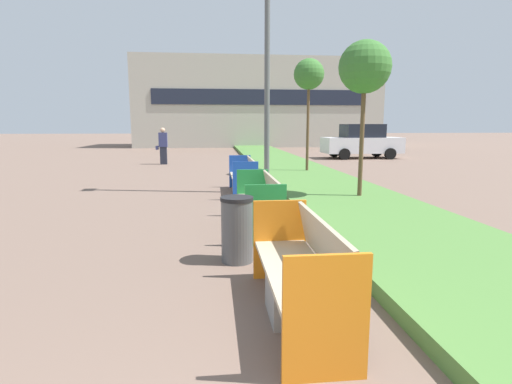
{
  "coord_description": "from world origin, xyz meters",
  "views": [
    {
      "loc": [
        0.14,
        0.02,
        1.8
      ],
      "look_at": [
        0.9,
        7.14,
        0.6
      ],
      "focal_mm": 28.0,
      "sensor_mm": 36.0,
      "label": 1
    }
  ],
  "objects_px": {
    "bench_green_frame": "(260,208)",
    "street_lamp_post": "(267,26)",
    "bench_orange_frame": "(300,280)",
    "sapling_tree_near": "(365,68)",
    "bench_blue_frame": "(244,179)",
    "litter_bin": "(237,229)",
    "pedestrian_walking": "(163,146)",
    "parked_car_distant": "(362,142)",
    "sapling_tree_far": "(309,76)"
  },
  "relations": [
    {
      "from": "litter_bin",
      "to": "sapling_tree_near",
      "type": "bearing_deg",
      "value": 50.58
    },
    {
      "from": "litter_bin",
      "to": "sapling_tree_far",
      "type": "bearing_deg",
      "value": 71.2
    },
    {
      "from": "street_lamp_post",
      "to": "sapling_tree_far",
      "type": "xyz_separation_m",
      "value": [
        1.97,
        3.66,
        -0.76
      ]
    },
    {
      "from": "bench_orange_frame",
      "to": "pedestrian_walking",
      "type": "xyz_separation_m",
      "value": [
        -3.12,
        15.41,
        0.49
      ]
    },
    {
      "from": "bench_green_frame",
      "to": "sapling_tree_far",
      "type": "xyz_separation_m",
      "value": [
        2.58,
        7.41,
        3.15
      ]
    },
    {
      "from": "litter_bin",
      "to": "sapling_tree_far",
      "type": "height_order",
      "value": "sapling_tree_far"
    },
    {
      "from": "sapling_tree_far",
      "to": "bench_green_frame",
      "type": "bearing_deg",
      "value": -109.19
    },
    {
      "from": "bench_blue_frame",
      "to": "litter_bin",
      "type": "bearing_deg",
      "value": -95.29
    },
    {
      "from": "sapling_tree_far",
      "to": "bench_orange_frame",
      "type": "bearing_deg",
      "value": -103.59
    },
    {
      "from": "sapling_tree_near",
      "to": "pedestrian_walking",
      "type": "relative_size",
      "value": 2.17
    },
    {
      "from": "bench_green_frame",
      "to": "sapling_tree_far",
      "type": "relative_size",
      "value": 0.5
    },
    {
      "from": "pedestrian_walking",
      "to": "sapling_tree_near",
      "type": "bearing_deg",
      "value": -60.43
    },
    {
      "from": "bench_blue_frame",
      "to": "pedestrian_walking",
      "type": "distance_m",
      "value": 8.95
    },
    {
      "from": "sapling_tree_far",
      "to": "litter_bin",
      "type": "bearing_deg",
      "value": -108.8
    },
    {
      "from": "litter_bin",
      "to": "sapling_tree_near",
      "type": "relative_size",
      "value": 0.24
    },
    {
      "from": "pedestrian_walking",
      "to": "parked_car_distant",
      "type": "xyz_separation_m",
      "value": [
        10.42,
        2.37,
        0.06
      ]
    },
    {
      "from": "bench_green_frame",
      "to": "sapling_tree_near",
      "type": "xyz_separation_m",
      "value": [
        2.58,
        2.11,
        2.68
      ]
    },
    {
      "from": "sapling_tree_far",
      "to": "parked_car_distant",
      "type": "distance_m",
      "value": 8.92
    },
    {
      "from": "litter_bin",
      "to": "pedestrian_walking",
      "type": "xyz_separation_m",
      "value": [
        -2.62,
        13.79,
        0.42
      ]
    },
    {
      "from": "street_lamp_post",
      "to": "bench_orange_frame",
      "type": "bearing_deg",
      "value": -94.99
    },
    {
      "from": "bench_blue_frame",
      "to": "pedestrian_walking",
      "type": "relative_size",
      "value": 1.24
    },
    {
      "from": "bench_blue_frame",
      "to": "sapling_tree_far",
      "type": "bearing_deg",
      "value": 54.63
    },
    {
      "from": "bench_blue_frame",
      "to": "litter_bin",
      "type": "xyz_separation_m",
      "value": [
        -0.5,
        -5.42,
        0.07
      ]
    },
    {
      "from": "bench_orange_frame",
      "to": "sapling_tree_near",
      "type": "relative_size",
      "value": 0.55
    },
    {
      "from": "bench_blue_frame",
      "to": "street_lamp_post",
      "type": "xyz_separation_m",
      "value": [
        0.61,
        -0.02,
        3.91
      ]
    },
    {
      "from": "street_lamp_post",
      "to": "parked_car_distant",
      "type": "bearing_deg",
      "value": 58.11
    },
    {
      "from": "litter_bin",
      "to": "street_lamp_post",
      "type": "xyz_separation_m",
      "value": [
        1.11,
        5.4,
        3.83
      ]
    },
    {
      "from": "bench_green_frame",
      "to": "street_lamp_post",
      "type": "relative_size",
      "value": 0.27
    },
    {
      "from": "bench_green_frame",
      "to": "sapling_tree_near",
      "type": "height_order",
      "value": "sapling_tree_near"
    },
    {
      "from": "pedestrian_walking",
      "to": "litter_bin",
      "type": "bearing_deg",
      "value": -79.26
    },
    {
      "from": "sapling_tree_near",
      "to": "pedestrian_walking",
      "type": "height_order",
      "value": "sapling_tree_near"
    },
    {
      "from": "bench_blue_frame",
      "to": "street_lamp_post",
      "type": "relative_size",
      "value": 0.27
    },
    {
      "from": "bench_blue_frame",
      "to": "parked_car_distant",
      "type": "distance_m",
      "value": 13.0
    },
    {
      "from": "bench_green_frame",
      "to": "bench_blue_frame",
      "type": "relative_size",
      "value": 0.99
    },
    {
      "from": "bench_blue_frame",
      "to": "sapling_tree_near",
      "type": "height_order",
      "value": "sapling_tree_near"
    },
    {
      "from": "parked_car_distant",
      "to": "bench_green_frame",
      "type": "bearing_deg",
      "value": -117.86
    },
    {
      "from": "bench_orange_frame",
      "to": "parked_car_distant",
      "type": "xyz_separation_m",
      "value": [
        7.31,
        17.78,
        0.55
      ]
    },
    {
      "from": "sapling_tree_near",
      "to": "parked_car_distant",
      "type": "distance_m",
      "value": 13.45
    },
    {
      "from": "litter_bin",
      "to": "pedestrian_walking",
      "type": "relative_size",
      "value": 0.52
    },
    {
      "from": "pedestrian_walking",
      "to": "parked_car_distant",
      "type": "distance_m",
      "value": 10.69
    },
    {
      "from": "bench_blue_frame",
      "to": "parked_car_distant",
      "type": "height_order",
      "value": "parked_car_distant"
    },
    {
      "from": "sapling_tree_near",
      "to": "parked_car_distant",
      "type": "xyz_separation_m",
      "value": [
        4.73,
        12.41,
        -2.13
      ]
    },
    {
      "from": "bench_blue_frame",
      "to": "parked_car_distant",
      "type": "bearing_deg",
      "value": 55.77
    },
    {
      "from": "sapling_tree_near",
      "to": "bench_blue_frame",
      "type": "bearing_deg",
      "value": 147.04
    },
    {
      "from": "street_lamp_post",
      "to": "pedestrian_walking",
      "type": "xyz_separation_m",
      "value": [
        -3.73,
        8.39,
        -3.42
      ]
    },
    {
      "from": "street_lamp_post",
      "to": "parked_car_distant",
      "type": "xyz_separation_m",
      "value": [
        6.69,
        10.76,
        -3.36
      ]
    },
    {
      "from": "bench_green_frame",
      "to": "litter_bin",
      "type": "relative_size",
      "value": 2.36
    },
    {
      "from": "pedestrian_walking",
      "to": "street_lamp_post",
      "type": "bearing_deg",
      "value": -66.04
    },
    {
      "from": "litter_bin",
      "to": "sapling_tree_far",
      "type": "distance_m",
      "value": 10.05
    },
    {
      "from": "bench_orange_frame",
      "to": "litter_bin",
      "type": "bearing_deg",
      "value": 107.23
    }
  ]
}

